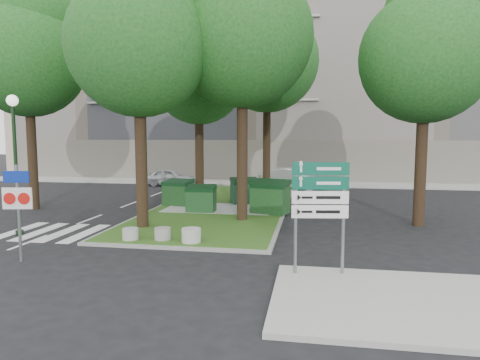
% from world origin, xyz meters
% --- Properties ---
extents(ground, '(120.00, 120.00, 0.00)m').
position_xyz_m(ground, '(0.00, 0.00, 0.00)').
color(ground, black).
rests_on(ground, ground).
extents(median_island, '(6.00, 16.00, 0.12)m').
position_xyz_m(median_island, '(0.50, 8.00, 0.06)').
color(median_island, '#234E16').
rests_on(median_island, ground).
extents(median_kerb, '(6.30, 16.30, 0.10)m').
position_xyz_m(median_kerb, '(0.50, 8.00, 0.05)').
color(median_kerb, gray).
rests_on(median_kerb, ground).
extents(sidewalk_corner, '(5.00, 4.00, 0.12)m').
position_xyz_m(sidewalk_corner, '(6.50, -3.50, 0.06)').
color(sidewalk_corner, '#999993').
rests_on(sidewalk_corner, ground).
extents(building_sidewalk, '(42.00, 3.00, 0.12)m').
position_xyz_m(building_sidewalk, '(0.00, 18.50, 0.06)').
color(building_sidewalk, '#999993').
rests_on(building_sidewalk, ground).
extents(zebra_crossing, '(5.00, 3.00, 0.01)m').
position_xyz_m(zebra_crossing, '(-3.75, 1.50, 0.01)').
color(zebra_crossing, silver).
rests_on(zebra_crossing, ground).
extents(apartment_building, '(41.00, 12.00, 16.00)m').
position_xyz_m(apartment_building, '(0.00, 26.00, 8.00)').
color(apartment_building, '#C7B195').
rests_on(apartment_building, ground).
extents(tree_median_near_left, '(5.20, 5.20, 10.53)m').
position_xyz_m(tree_median_near_left, '(-1.41, 2.56, 7.32)').
color(tree_median_near_left, black).
rests_on(tree_median_near_left, ground).
extents(tree_median_near_right, '(5.60, 5.60, 11.46)m').
position_xyz_m(tree_median_near_right, '(2.09, 4.56, 7.99)').
color(tree_median_near_right, black).
rests_on(tree_median_near_right, ground).
extents(tree_median_mid, '(4.80, 4.80, 9.99)m').
position_xyz_m(tree_median_mid, '(-0.91, 9.06, 6.98)').
color(tree_median_mid, black).
rests_on(tree_median_mid, ground).
extents(tree_median_far, '(5.80, 5.80, 11.93)m').
position_xyz_m(tree_median_far, '(2.29, 12.06, 8.32)').
color(tree_median_far, black).
rests_on(tree_median_far, ground).
extents(tree_street_left, '(5.40, 5.40, 11.00)m').
position_xyz_m(tree_street_left, '(-8.41, 6.06, 7.65)').
color(tree_street_left, black).
rests_on(tree_street_left, ground).
extents(tree_street_right, '(5.00, 5.00, 10.06)m').
position_xyz_m(tree_street_right, '(9.09, 5.06, 6.98)').
color(tree_street_right, black).
rests_on(tree_street_right, ground).
extents(dumpster_a, '(1.56, 1.26, 1.28)m').
position_xyz_m(dumpster_a, '(-1.73, 7.60, 0.74)').
color(dumpster_a, black).
rests_on(dumpster_a, median_island).
extents(dumpster_b, '(1.34, 0.96, 1.22)m').
position_xyz_m(dumpster_b, '(-0.13, 5.99, 0.70)').
color(dumpster_b, '#103714').
rests_on(dumpster_b, median_island).
extents(dumpster_c, '(1.68, 1.47, 1.31)m').
position_xyz_m(dumpster_c, '(1.47, 8.66, 0.75)').
color(dumpster_c, '#103621').
rests_on(dumpster_c, median_island).
extents(dumpster_d, '(1.85, 1.53, 1.49)m').
position_xyz_m(dumpster_d, '(3.00, 6.15, 0.83)').
color(dumpster_d, '#123D14').
rests_on(dumpster_d, median_island).
extents(bollard_left, '(0.52, 0.52, 0.37)m').
position_xyz_m(bollard_left, '(-1.11, 0.50, 0.31)').
color(bollard_left, '#A3A49F').
rests_on(bollard_left, median_island).
extents(bollard_right, '(0.63, 0.63, 0.45)m').
position_xyz_m(bollard_right, '(0.99, 0.50, 0.34)').
color(bollard_right, '#AFB0AB').
rests_on(bollard_right, median_island).
extents(bollard_mid, '(0.54, 0.54, 0.39)m').
position_xyz_m(bollard_mid, '(-0.05, 0.69, 0.31)').
color(bollard_mid, gray).
rests_on(bollard_mid, median_island).
extents(litter_bin, '(0.39, 0.39, 0.68)m').
position_xyz_m(litter_bin, '(3.20, 10.51, 0.46)').
color(litter_bin, yellow).
rests_on(litter_bin, median_island).
extents(street_lamp, '(0.40, 0.40, 4.97)m').
position_xyz_m(street_lamp, '(-5.52, 0.90, 3.13)').
color(street_lamp, black).
rests_on(street_lamp, ground).
extents(traffic_sign_pole, '(0.82, 0.19, 2.75)m').
position_xyz_m(traffic_sign_pole, '(-3.29, -2.00, 1.76)').
color(traffic_sign_pole, slate).
rests_on(traffic_sign_pole, ground).
extents(directional_sign, '(1.39, 0.27, 2.79)m').
position_xyz_m(directional_sign, '(5.02, -2.00, 1.98)').
color(directional_sign, slate).
rests_on(directional_sign, sidewalk_corner).
extents(car_white, '(3.64, 1.48, 1.24)m').
position_xyz_m(car_white, '(-5.07, 16.19, 0.62)').
color(car_white, silver).
rests_on(car_white, ground).
extents(car_silver, '(4.52, 2.05, 1.44)m').
position_xyz_m(car_silver, '(3.50, 15.50, 0.72)').
color(car_silver, '#999BA0').
rests_on(car_silver, ground).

